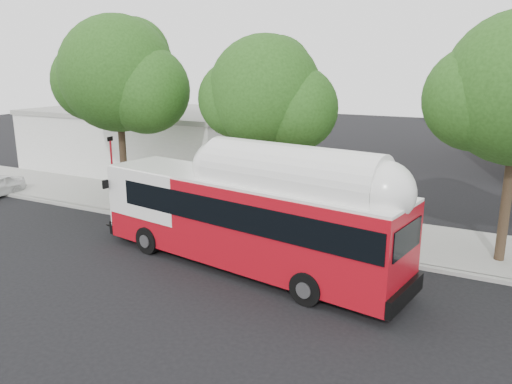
% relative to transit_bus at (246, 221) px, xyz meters
% --- Properties ---
extents(ground, '(120.00, 120.00, 0.00)m').
position_rel_transit_bus_xyz_m(ground, '(-0.73, -1.04, -1.79)').
color(ground, black).
rests_on(ground, ground).
extents(sidewalk, '(60.00, 5.00, 0.15)m').
position_rel_transit_bus_xyz_m(sidewalk, '(-0.73, 5.46, -1.71)').
color(sidewalk, gray).
rests_on(sidewalk, ground).
extents(curb_strip, '(60.00, 0.30, 0.15)m').
position_rel_transit_bus_xyz_m(curb_strip, '(-0.73, 2.86, -1.71)').
color(curb_strip, gray).
rests_on(curb_strip, ground).
extents(red_curb_segment, '(10.00, 0.32, 0.16)m').
position_rel_transit_bus_xyz_m(red_curb_segment, '(-3.73, 2.86, -1.71)').
color(red_curb_segment, maroon).
rests_on(red_curb_segment, ground).
extents(street_tree_left, '(6.67, 5.80, 9.74)m').
position_rel_transit_bus_xyz_m(street_tree_left, '(-9.26, 4.52, 4.81)').
color(street_tree_left, '#2D2116').
rests_on(street_tree_left, ground).
extents(street_tree_mid, '(5.75, 5.00, 8.62)m').
position_rel_transit_bus_xyz_m(street_tree_mid, '(-1.33, 5.02, 4.12)').
color(street_tree_mid, '#2D2116').
rests_on(street_tree_mid, ground).
extents(low_commercial_bldg, '(16.20, 10.20, 4.25)m').
position_rel_transit_bus_xyz_m(low_commercial_bldg, '(-14.73, 12.96, 0.36)').
color(low_commercial_bldg, silver).
rests_on(low_commercial_bldg, ground).
extents(transit_bus, '(13.15, 4.57, 3.83)m').
position_rel_transit_bus_xyz_m(transit_bus, '(0.00, 0.00, 0.00)').
color(transit_bus, '#A70B17').
rests_on(transit_bus, ground).
extents(signal_pole, '(0.11, 0.36, 3.80)m').
position_rel_transit_bus_xyz_m(signal_pole, '(-9.63, 3.51, 0.16)').
color(signal_pole, '#AE121E').
rests_on(signal_pole, ground).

